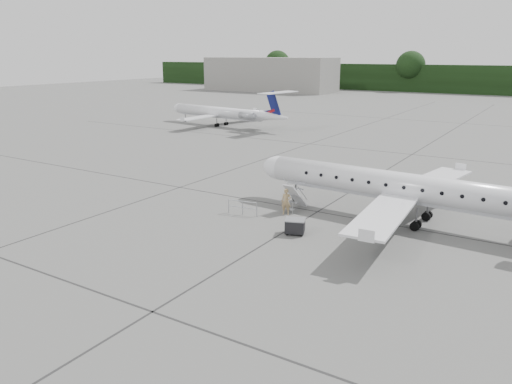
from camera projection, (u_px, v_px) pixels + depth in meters
The scene contains 8 objects.
ground at pixel (352, 257), 28.17m from camera, with size 320.00×320.00×0.00m, color #5A5A58.
terminal_building at pixel (270, 74), 152.46m from camera, with size 40.00×14.00×10.00m, color gray.
main_regional_jet at pixel (411, 174), 33.14m from camera, with size 26.38×18.99×6.76m, color silver, non-canonical shape.
airstair at pixel (295, 196), 36.37m from camera, with size 0.85×2.17×2.12m, color silver, non-canonical shape.
passenger at pixel (286, 202), 35.42m from camera, with size 0.69×0.45×1.89m, color #9B8054.
safety_railing at pixel (243, 208), 35.47m from camera, with size 2.20×0.08×1.00m, color #92959A, non-canonical shape.
baggage_cart at pixel (295, 226), 31.66m from camera, with size 1.21×0.98×1.05m, color black, non-canonical shape.
bg_regional_left at pixel (217, 107), 79.03m from camera, with size 22.62×16.29×5.93m, color silver, non-canonical shape.
Camera 1 is at (9.22, -25.08, 11.09)m, focal length 35.00 mm.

